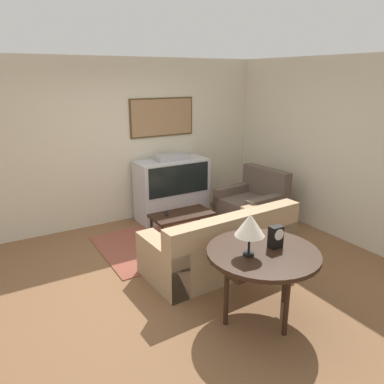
% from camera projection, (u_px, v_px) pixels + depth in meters
% --- Properties ---
extents(ground_plane, '(12.00, 12.00, 0.00)m').
position_uv_depth(ground_plane, '(182.00, 271.00, 4.82)').
color(ground_plane, brown).
extents(wall_back, '(12.00, 0.10, 2.70)m').
position_uv_depth(wall_back, '(119.00, 142.00, 6.17)').
color(wall_back, beige).
rests_on(wall_back, ground_plane).
extents(wall_right, '(0.06, 12.00, 2.70)m').
position_uv_depth(wall_right, '(332.00, 148.00, 5.70)').
color(wall_right, beige).
rests_on(wall_right, ground_plane).
extents(area_rug, '(2.53, 1.49, 0.01)m').
position_uv_depth(area_rug, '(183.00, 237.00, 5.81)').
color(area_rug, brown).
rests_on(area_rug, ground_plane).
extents(tv, '(1.23, 0.56, 1.13)m').
position_uv_depth(tv, '(172.00, 188.00, 6.49)').
color(tv, '#B7B7BC').
rests_on(tv, ground_plane).
extents(couch, '(1.98, 0.97, 0.83)m').
position_uv_depth(couch, '(222.00, 247.00, 4.82)').
color(couch, tan).
rests_on(couch, ground_plane).
extents(armchair, '(0.95, 1.02, 0.93)m').
position_uv_depth(armchair, '(252.00, 207.00, 6.28)').
color(armchair, brown).
rests_on(armchair, ground_plane).
extents(coffee_table, '(0.94, 0.49, 0.41)m').
position_uv_depth(coffee_table, '(182.00, 216.00, 5.69)').
color(coffee_table, black).
rests_on(coffee_table, ground_plane).
extents(console_table, '(1.13, 1.13, 0.74)m').
position_uv_depth(console_table, '(263.00, 257.00, 3.75)').
color(console_table, black).
rests_on(console_table, ground_plane).
extents(table_lamp, '(0.29, 0.29, 0.43)m').
position_uv_depth(table_lamp, '(250.00, 225.00, 3.55)').
color(table_lamp, black).
rests_on(table_lamp, console_table).
extents(mantel_clock, '(0.14, 0.10, 0.23)m').
position_uv_depth(mantel_clock, '(276.00, 237.00, 3.78)').
color(mantel_clock, black).
rests_on(mantel_clock, console_table).
extents(remote, '(0.10, 0.17, 0.02)m').
position_uv_depth(remote, '(167.00, 214.00, 5.64)').
color(remote, black).
rests_on(remote, coffee_table).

